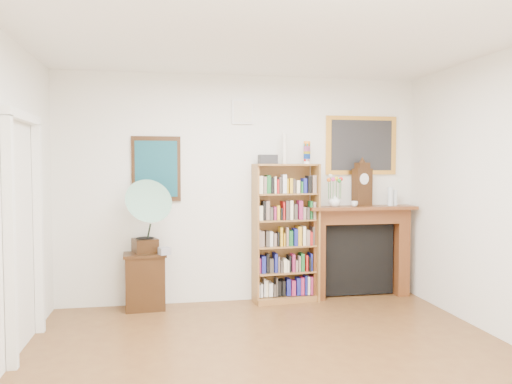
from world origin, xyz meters
TOP-DOWN VIEW (x-y plane):
  - room at (0.00, 0.00)m, footprint 4.51×5.01m
  - door_casing at (-2.21, 1.20)m, footprint 0.08×1.02m
  - teal_poster at (-1.05, 2.48)m, footprint 0.58×0.04m
  - small_picture at (0.00, 2.48)m, footprint 0.26×0.04m
  - gilt_painting at (1.55, 2.48)m, footprint 0.95×0.04m
  - bookshelf at (0.52, 2.34)m, footprint 0.81×0.35m
  - side_cabinet at (-1.19, 2.30)m, footprint 0.51×0.39m
  - fireplace at (1.50, 2.40)m, footprint 1.39×0.34m
  - gramophone at (-1.19, 2.22)m, footprint 0.70×0.79m
  - cd_stack at (-0.96, 2.18)m, footprint 0.16×0.16m
  - mantel_clock at (1.53, 2.38)m, footprint 0.27×0.20m
  - flower_vase at (1.14, 2.33)m, footprint 0.19×0.19m
  - teacup at (1.39, 2.28)m, footprint 0.10×0.10m
  - bottle_left at (1.90, 2.35)m, footprint 0.07×0.07m
  - bottle_right at (1.98, 2.37)m, footprint 0.06×0.06m

SIDE VIEW (x-z plane):
  - side_cabinet at x=-1.19m, z-range 0.00..0.66m
  - fireplace at x=1.50m, z-range 0.11..1.28m
  - cd_stack at x=-0.96m, z-range 0.66..0.74m
  - bookshelf at x=0.52m, z-range -0.03..1.94m
  - gramophone at x=-1.19m, z-range 0.72..1.59m
  - teacup at x=1.39m, z-range 1.18..1.24m
  - flower_vase at x=1.14m, z-range 1.18..1.33m
  - door_casing at x=-2.21m, z-range 0.18..2.35m
  - bottle_right at x=1.98m, z-range 1.18..1.38m
  - bottle_left at x=1.90m, z-range 1.18..1.42m
  - room at x=0.00m, z-range -0.01..2.81m
  - mantel_clock at x=1.53m, z-range 1.17..1.72m
  - teal_poster at x=-1.05m, z-range 1.26..2.04m
  - gilt_painting at x=1.55m, z-range 1.58..2.33m
  - small_picture at x=0.00m, z-range 2.20..2.50m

